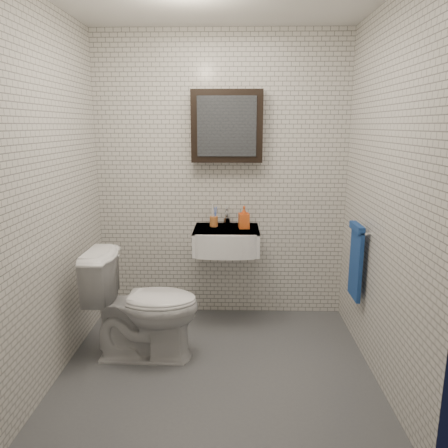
# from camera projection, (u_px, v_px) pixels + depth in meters

# --- Properties ---
(ground) EXTENTS (2.20, 2.00, 0.01)m
(ground) POSITION_uv_depth(u_px,v_px,m) (217.00, 367.00, 3.15)
(ground) COLOR #505358
(ground) RESTS_ON ground
(room_shell) EXTENTS (2.22, 2.02, 2.51)m
(room_shell) POSITION_uv_depth(u_px,v_px,m) (216.00, 164.00, 2.83)
(room_shell) COLOR silver
(room_shell) RESTS_ON ground
(washbasin) EXTENTS (0.55, 0.50, 0.20)m
(washbasin) POSITION_uv_depth(u_px,v_px,m) (226.00, 240.00, 3.70)
(washbasin) COLOR white
(washbasin) RESTS_ON room_shell
(faucet) EXTENTS (0.06, 0.20, 0.15)m
(faucet) POSITION_uv_depth(u_px,v_px,m) (227.00, 217.00, 3.85)
(faucet) COLOR silver
(faucet) RESTS_ON washbasin
(mirror_cabinet) EXTENTS (0.60, 0.15, 0.60)m
(mirror_cabinet) POSITION_uv_depth(u_px,v_px,m) (227.00, 126.00, 3.68)
(mirror_cabinet) COLOR black
(mirror_cabinet) RESTS_ON room_shell
(towel_rail) EXTENTS (0.09, 0.30, 0.58)m
(towel_rail) POSITION_uv_depth(u_px,v_px,m) (356.00, 258.00, 3.31)
(towel_rail) COLOR silver
(towel_rail) RESTS_ON room_shell
(toothbrush_cup) EXTENTS (0.09, 0.09, 0.19)m
(toothbrush_cup) POSITION_uv_depth(u_px,v_px,m) (214.00, 221.00, 3.78)
(toothbrush_cup) COLOR #B6652D
(toothbrush_cup) RESTS_ON washbasin
(soap_bottle) EXTENTS (0.10, 0.10, 0.19)m
(soap_bottle) POSITION_uv_depth(u_px,v_px,m) (244.00, 217.00, 3.70)
(soap_bottle) COLOR orange
(soap_bottle) RESTS_ON washbasin
(toilet) EXTENTS (0.82, 0.47, 0.83)m
(toilet) POSITION_uv_depth(u_px,v_px,m) (144.00, 305.00, 3.23)
(toilet) COLOR white
(toilet) RESTS_ON ground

